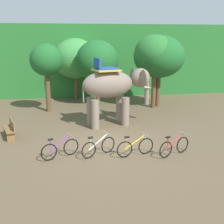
% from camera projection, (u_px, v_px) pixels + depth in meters
% --- Properties ---
extents(ground_plane, '(80.00, 80.00, 0.00)m').
position_uv_depth(ground_plane, '(108.00, 145.00, 13.51)').
color(ground_plane, brown).
extents(foliage_hedge, '(36.00, 6.00, 5.91)m').
position_uv_depth(foliage_hedge, '(85.00, 59.00, 26.58)').
color(foliage_hedge, '#28702D').
rests_on(foliage_hedge, ground).
extents(tree_center, '(2.11, 2.11, 4.48)m').
position_uv_depth(tree_center, '(46.00, 61.00, 18.83)').
color(tree_center, brown).
rests_on(tree_center, ground).
extents(tree_far_left, '(3.49, 3.49, 4.81)m').
position_uv_depth(tree_far_left, '(75.00, 59.00, 22.89)').
color(tree_far_left, brown).
rests_on(tree_far_left, ground).
extents(tree_left, '(3.04, 3.04, 4.70)m').
position_uv_depth(tree_left, '(97.00, 61.00, 20.83)').
color(tree_left, brown).
rests_on(tree_left, ground).
extents(tree_far_right, '(2.79, 2.79, 5.06)m').
position_uv_depth(tree_far_right, '(155.00, 53.00, 19.85)').
color(tree_far_right, brown).
rests_on(tree_far_right, ground).
extents(tree_center_right, '(3.56, 3.56, 5.04)m').
position_uv_depth(tree_center_right, '(159.00, 57.00, 20.26)').
color(tree_center_right, brown).
rests_on(tree_center_right, ground).
extents(elephant, '(4.25, 2.48, 3.78)m').
position_uv_depth(elephant, '(114.00, 86.00, 16.11)').
color(elephant, gray).
rests_on(elephant, ground).
extents(bike_purple, '(1.55, 0.85, 0.92)m').
position_uv_depth(bike_purple, '(60.00, 149.00, 11.95)').
color(bike_purple, black).
rests_on(bike_purple, ground).
extents(bike_white, '(1.51, 0.90, 0.92)m').
position_uv_depth(bike_white, '(99.00, 147.00, 12.18)').
color(bike_white, black).
rests_on(bike_white, ground).
extents(bike_yellow, '(1.67, 0.60, 0.92)m').
position_uv_depth(bike_yellow, '(135.00, 147.00, 12.15)').
color(bike_yellow, black).
rests_on(bike_yellow, ground).
extents(bike_red, '(1.56, 0.83, 0.92)m').
position_uv_depth(bike_red, '(174.00, 146.00, 12.21)').
color(bike_red, black).
rests_on(bike_red, ground).
extents(wooden_bench, '(0.84, 1.55, 0.89)m').
position_uv_depth(wooden_bench, '(10.00, 128.00, 14.36)').
color(wooden_bench, brown).
rests_on(wooden_bench, ground).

